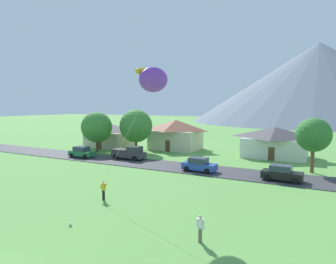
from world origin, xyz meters
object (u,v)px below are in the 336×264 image
(parked_car_green_mid_west, at_px, (82,152))
(kite_flyer_with_kite, at_px, (153,80))
(house_leftmost, at_px, (176,134))
(soccer_ball, at_px, (70,224))
(parked_car_black_west_end, at_px, (282,173))
(house_right_center, at_px, (111,135))
(tree_near_left, at_px, (97,127))
(pickup_truck_charcoal_west_side, at_px, (129,153))
(tree_left_of_center, at_px, (136,126))
(parked_car_blue_east_end, at_px, (199,165))
(tree_center, at_px, (313,135))
(house_left_center, at_px, (275,142))
(watcher_person, at_px, (200,228))

(parked_car_green_mid_west, relative_size, kite_flyer_with_kite, 0.37)
(house_leftmost, xyz_separation_m, soccer_ball, (9.28, -34.87, -2.74))
(parked_car_black_west_end, bearing_deg, house_right_center, 159.72)
(house_right_center, height_order, parked_car_green_mid_west, house_right_center)
(soccer_ball, bearing_deg, kite_flyer_with_kite, 73.27)
(tree_near_left, bearing_deg, pickup_truck_charcoal_west_side, -19.87)
(house_leftmost, distance_m, parked_car_black_west_end, 25.84)
(pickup_truck_charcoal_west_side, bearing_deg, parked_car_green_mid_west, -164.76)
(tree_left_of_center, bearing_deg, parked_car_blue_east_end, -30.11)
(parked_car_blue_east_end, bearing_deg, tree_center, 25.47)
(house_left_center, distance_m, soccer_ball, 35.82)
(watcher_person, bearing_deg, pickup_truck_charcoal_west_side, 134.07)
(house_leftmost, relative_size, pickup_truck_charcoal_west_side, 1.76)
(parked_car_black_west_end, bearing_deg, tree_left_of_center, 160.14)
(house_left_center, height_order, pickup_truck_charcoal_west_side, house_left_center)
(parked_car_blue_east_end, bearing_deg, tree_near_left, 164.56)
(tree_left_of_center, distance_m, parked_car_blue_east_end, 18.26)
(house_leftmost, relative_size, watcher_person, 5.53)
(soccer_ball, bearing_deg, house_right_center, 124.94)
(house_left_center, height_order, house_right_center, house_left_center)
(parked_car_blue_east_end, xyz_separation_m, soccer_ball, (-1.63, -19.42, -0.75))
(house_left_center, distance_m, watcher_person, 32.86)
(house_leftmost, relative_size, parked_car_blue_east_end, 2.18)
(tree_center, height_order, parked_car_blue_east_end, tree_center)
(tree_center, bearing_deg, house_left_center, 120.95)
(tree_left_of_center, xyz_separation_m, parked_car_black_west_end, (25.08, -9.06, -3.76))
(kite_flyer_with_kite, bearing_deg, parked_car_green_mid_west, 148.47)
(parked_car_green_mid_west, distance_m, soccer_ball, 27.16)
(parked_car_black_west_end, bearing_deg, house_leftmost, 142.87)
(tree_center, height_order, pickup_truck_charcoal_west_side, tree_center)
(house_left_center, bearing_deg, pickup_truck_charcoal_west_side, -146.46)
(pickup_truck_charcoal_west_side, bearing_deg, parked_car_blue_east_end, -12.00)
(parked_car_blue_east_end, relative_size, kite_flyer_with_kite, 0.37)
(house_right_center, height_order, parked_car_blue_east_end, house_right_center)
(house_right_center, relative_size, tree_center, 1.35)
(parked_car_black_west_end, bearing_deg, soccer_ball, -120.24)
(tree_left_of_center, xyz_separation_m, parked_car_green_mid_west, (-4.56, -8.40, -3.76))
(tree_center, bearing_deg, kite_flyer_with_kite, -123.32)
(house_leftmost, bearing_deg, parked_car_green_mid_west, -121.43)
(watcher_person, bearing_deg, house_left_center, 90.59)
(kite_flyer_with_kite, height_order, watcher_person, kite_flyer_with_kite)
(watcher_person, bearing_deg, tree_near_left, 140.79)
(tree_near_left, bearing_deg, kite_flyer_with_kite, -39.03)
(house_left_center, bearing_deg, house_right_center, -174.21)
(tree_near_left, bearing_deg, parked_car_black_west_end, -11.01)
(tree_near_left, relative_size, watcher_person, 4.24)
(pickup_truck_charcoal_west_side, distance_m, soccer_ball, 24.56)
(house_left_center, distance_m, kite_flyer_with_kite, 29.14)
(house_leftmost, bearing_deg, kite_flyer_with_kite, -67.34)
(house_leftmost, relative_size, house_left_center, 0.91)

